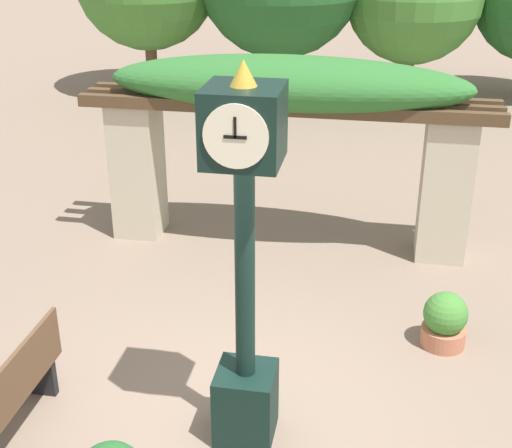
# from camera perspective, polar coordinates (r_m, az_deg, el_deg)

# --- Properties ---
(ground_plane) EXTENTS (60.00, 60.00, 0.00)m
(ground_plane) POSITION_cam_1_polar(r_m,az_deg,el_deg) (6.83, -2.36, -15.23)
(ground_plane) COLOR #7F6B5B
(pedestal_clock) EXTENTS (0.57, 0.62, 3.34)m
(pedestal_clock) POSITION_cam_1_polar(r_m,az_deg,el_deg) (5.71, -0.90, -3.23)
(pedestal_clock) COLOR black
(pedestal_clock) RESTS_ON ground
(pergola) EXTENTS (5.40, 1.23, 2.59)m
(pergola) POSITION_cam_1_polar(r_m,az_deg,el_deg) (9.30, 2.52, 9.10)
(pergola) COLOR #BCB299
(pergola) RESTS_ON ground
(potted_plant_near_right) EXTENTS (0.47, 0.47, 0.62)m
(potted_plant_near_right) POSITION_cam_1_polar(r_m,az_deg,el_deg) (7.89, 14.87, -7.48)
(potted_plant_near_right) COLOR #B26B4C
(potted_plant_near_right) RESTS_ON ground
(park_bench) EXTENTS (0.42, 1.57, 0.89)m
(park_bench) POSITION_cam_1_polar(r_m,az_deg,el_deg) (6.71, -19.29, -12.92)
(park_bench) COLOR brown
(park_bench) RESTS_ON ground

